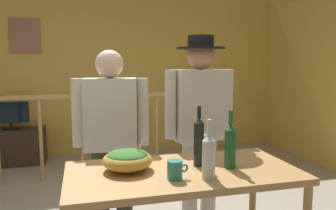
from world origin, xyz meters
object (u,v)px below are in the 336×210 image
wine_bottle_clear (209,156)px  salad_bowl (127,159)px  tv_console (12,147)px  wine_glass (205,141)px  person_standing_left (111,133)px  serving_table (183,183)px  mug_teal (175,170)px  framed_picture (25,36)px  person_standing_right (200,117)px  stair_railing (83,124)px  wine_bottle_dark (199,141)px  flat_screen_tv (10,113)px  wine_bottle_green (230,145)px

wine_bottle_clear → salad_bowl: bearing=147.5°
tv_console → wine_glass: wine_glass is taller
tv_console → salad_bowl: bearing=-68.4°
wine_glass → person_standing_left: person_standing_left is taller
serving_table → mug_teal: (-0.09, -0.15, 0.14)m
framed_picture → person_standing_right: 3.38m
framed_picture → stair_railing: bearing=-55.4°
wine_glass → wine_bottle_dark: (-0.09, -0.12, 0.03)m
wine_bottle_clear → mug_teal: wine_bottle_clear is taller
mug_teal → wine_bottle_clear: bearing=-13.1°
salad_bowl → person_standing_left: person_standing_left is taller
tv_console → serving_table: serving_table is taller
wine_bottle_clear → framed_picture: bearing=111.5°
flat_screen_tv → wine_bottle_clear: 3.75m
wine_bottle_green → person_standing_right: (0.08, 0.74, 0.05)m
wine_glass → stair_railing: bearing=109.5°
stair_railing → salad_bowl: 2.30m
framed_picture → salad_bowl: size_ratio=1.66×
stair_railing → flat_screen_tv: size_ratio=7.86×
person_standing_left → person_standing_right: size_ratio=0.93×
stair_railing → tv_console: bearing=139.4°
framed_picture → person_standing_left: bearing=-70.5°
stair_railing → wine_glass: bearing=-70.5°
tv_console → stair_railing: bearing=-40.6°
flat_screen_tv → person_standing_left: (1.20, -2.47, 0.17)m
serving_table → salad_bowl: size_ratio=4.60×
framed_picture → salad_bowl: bearing=-73.2°
wine_glass → person_standing_left: (-0.57, 0.54, -0.02)m
tv_console → flat_screen_tv: size_ratio=1.79×
salad_bowl → person_standing_right: bearing=42.3°
flat_screen_tv → mug_teal: (1.47, -3.32, 0.12)m
framed_picture → wine_glass: bearing=-64.8°
tv_console → person_standing_left: (1.20, -2.50, 0.66)m
framed_picture → wine_bottle_clear: (1.45, -3.68, -0.90)m
framed_picture → salad_bowl: (1.03, -3.42, -0.96)m
flat_screen_tv → person_standing_left: person_standing_left is taller
person_standing_right → salad_bowl: bearing=33.8°
salad_bowl → wine_bottle_clear: wine_bottle_clear is taller
stair_railing → tv_console: stair_railing is taller
serving_table → person_standing_right: (0.37, 0.71, 0.28)m
stair_railing → wine_bottle_green: (0.86, -2.39, 0.26)m
wine_bottle_green → wine_bottle_clear: (-0.20, -0.15, -0.01)m
wine_bottle_green → wine_bottle_dark: 0.19m
framed_picture → person_standing_left: framed_picture is taller
salad_bowl → person_standing_right: 0.94m
person_standing_right → stair_railing: bearing=-68.8°
tv_console → mug_teal: 3.71m
stair_railing → serving_table: 2.42m
stair_railing → wine_bottle_dark: 2.42m
tv_console → salad_bowl: salad_bowl is taller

